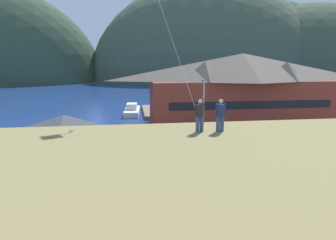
% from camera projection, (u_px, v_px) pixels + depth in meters
% --- Properties ---
extents(ground_plane, '(600.00, 600.00, 0.00)m').
position_uv_depth(ground_plane, '(191.00, 183.00, 25.10)').
color(ground_plane, '#66604C').
extents(parking_lot_pad, '(40.00, 20.00, 0.10)m').
position_uv_depth(parking_lot_pad, '(181.00, 162.00, 29.94)').
color(parking_lot_pad, slate).
rests_on(parking_lot_pad, ground).
extents(bay_water, '(360.00, 84.00, 0.03)m').
position_uv_depth(bay_water, '(147.00, 95.00, 83.32)').
color(bay_water, navy).
rests_on(bay_water, ground).
extents(far_hill_east_peak, '(112.57, 65.59, 91.32)m').
position_uv_depth(far_hill_east_peak, '(209.00, 80.00, 143.64)').
color(far_hill_east_peak, '#42513D').
rests_on(far_hill_east_peak, ground).
extents(far_hill_center_saddle, '(111.42, 49.28, 75.74)m').
position_uv_depth(far_hill_center_saddle, '(259.00, 79.00, 148.12)').
color(far_hill_center_saddle, '#334733').
rests_on(far_hill_center_saddle, ground).
extents(far_hill_far_shoulder, '(115.61, 56.17, 72.66)m').
position_uv_depth(far_hill_far_shoulder, '(314.00, 79.00, 148.40)').
color(far_hill_far_shoulder, '#3D4C38').
rests_on(far_hill_far_shoulder, ground).
extents(harbor_lodge, '(29.55, 9.95, 11.06)m').
position_uv_depth(harbor_lodge, '(242.00, 88.00, 45.33)').
color(harbor_lodge, brown).
rests_on(harbor_lodge, ground).
extents(storage_shed_near_lot, '(6.76, 4.55, 4.67)m').
position_uv_depth(storage_shed_near_lot, '(65.00, 136.00, 30.74)').
color(storage_shed_near_lot, '#474C56').
rests_on(storage_shed_near_lot, ground).
extents(storage_shed_waterside, '(5.54, 4.98, 4.22)m').
position_uv_depth(storage_shed_waterside, '(187.00, 112.00, 45.76)').
color(storage_shed_waterside, beige).
rests_on(storage_shed_waterside, ground).
extents(wharf_dock, '(3.20, 12.66, 0.70)m').
position_uv_depth(wharf_dock, '(152.00, 112.00, 56.25)').
color(wharf_dock, '#70604C').
rests_on(wharf_dock, ground).
extents(moored_boat_wharfside, '(3.25, 8.47, 2.16)m').
position_uv_depth(moored_boat_wharfside, '(132.00, 111.00, 55.23)').
color(moored_boat_wharfside, silver).
rests_on(moored_boat_wharfside, ground).
extents(parked_car_front_row_silver, '(4.27, 2.19, 1.82)m').
position_uv_depth(parked_car_front_row_silver, '(69.00, 171.00, 24.74)').
color(parked_car_front_row_silver, navy).
rests_on(parked_car_front_row_silver, parking_lot_pad).
extents(parked_car_corner_spot, '(4.33, 2.33, 1.82)m').
position_uv_depth(parked_car_corner_spot, '(145.00, 149.00, 30.87)').
color(parked_car_corner_spot, '#B28923').
rests_on(parked_car_corner_spot, parking_lot_pad).
extents(parked_car_mid_row_near, '(4.21, 2.07, 1.82)m').
position_uv_depth(parked_car_mid_row_near, '(320.00, 164.00, 26.56)').
color(parked_car_mid_row_near, '#236633').
rests_on(parked_car_mid_row_near, parking_lot_pad).
extents(parked_car_back_row_right, '(4.30, 2.26, 1.82)m').
position_uv_depth(parked_car_back_row_right, '(302.00, 141.00, 33.63)').
color(parked_car_back_row_right, navy).
rests_on(parked_car_back_row_right, parking_lot_pad).
extents(parked_car_back_row_left, '(4.29, 2.24, 1.82)m').
position_uv_depth(parked_car_back_row_left, '(238.00, 147.00, 31.70)').
color(parked_car_back_row_left, '#236633').
rests_on(parked_car_back_row_left, parking_lot_pad).
extents(parked_car_front_row_red, '(4.30, 2.25, 1.82)m').
position_uv_depth(parked_car_front_row_red, '(172.00, 173.00, 24.41)').
color(parked_car_front_row_red, '#9EA3A8').
rests_on(parked_car_front_row_red, parking_lot_pad).
extents(parked_car_mid_row_far, '(4.22, 2.10, 1.82)m').
position_uv_depth(parked_car_mid_row_far, '(2.00, 180.00, 23.02)').
color(parked_car_mid_row_far, '#B28923').
rests_on(parked_car_mid_row_far, parking_lot_pad).
extents(parked_car_front_row_end, '(4.35, 2.37, 1.82)m').
position_uv_depth(parked_car_front_row_end, '(224.00, 168.00, 25.48)').
color(parked_car_front_row_end, slate).
rests_on(parked_car_front_row_end, parking_lot_pad).
extents(parking_light_pole, '(0.24, 0.78, 7.77)m').
position_uv_depth(parking_light_pole, '(203.00, 108.00, 34.87)').
color(parking_light_pole, '#ADADB2').
rests_on(parking_light_pole, parking_lot_pad).
extents(person_kite_flyer, '(0.54, 0.65, 1.86)m').
position_uv_depth(person_kite_flyer, '(200.00, 114.00, 15.57)').
color(person_kite_flyer, '#384770').
rests_on(person_kite_flyer, grassy_hill_foreground).
extents(person_companion, '(0.55, 0.40, 1.74)m').
position_uv_depth(person_companion, '(220.00, 114.00, 15.63)').
color(person_companion, '#384770').
rests_on(person_companion, grassy_hill_foreground).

